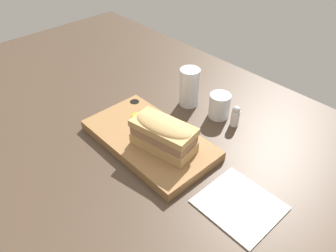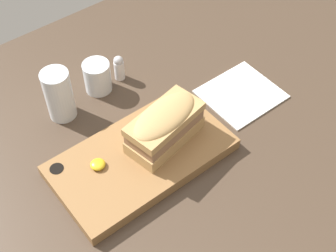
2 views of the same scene
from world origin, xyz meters
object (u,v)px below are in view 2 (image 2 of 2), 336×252
at_px(water_glass, 60,97).
at_px(wine_glass, 98,78).
at_px(sandwich, 165,125).
at_px(salt_shaker, 119,67).
at_px(napkin, 241,94).
at_px(serving_board, 141,157).

relative_size(water_glass, wine_glass, 1.63).
xyz_separation_m(sandwich, salt_shaker, (0.05, 0.24, -0.04)).
distance_m(wine_glass, napkin, 0.34).
bearing_deg(serving_board, napkin, 2.10).
relative_size(serving_board, water_glass, 2.98).
bearing_deg(water_glass, serving_board, -74.60).
distance_m(sandwich, salt_shaker, 0.25).
height_order(sandwich, napkin, sandwich).
height_order(sandwich, salt_shaker, sandwich).
bearing_deg(sandwich, salt_shaker, 78.64).
distance_m(serving_board, sandwich, 0.09).
bearing_deg(sandwich, serving_board, 178.06).
bearing_deg(sandwich, water_glass, 118.78).
distance_m(serving_board, napkin, 0.30).
bearing_deg(water_glass, wine_glass, 9.92).
bearing_deg(salt_shaker, sandwich, -101.36).
bearing_deg(sandwich, wine_glass, 93.03).
bearing_deg(wine_glass, sandwich, -86.97).
bearing_deg(serving_board, sandwich, -1.94).
height_order(napkin, salt_shaker, salt_shaker).
xyz_separation_m(serving_board, salt_shaker, (0.11, 0.24, 0.02)).
bearing_deg(serving_board, water_glass, 105.40).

